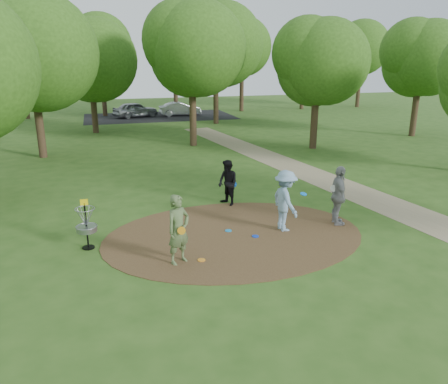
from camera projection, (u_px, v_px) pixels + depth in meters
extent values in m
plane|color=#2D5119|center=(235.00, 235.00, 14.01)|extent=(100.00, 100.00, 0.00)
cylinder|color=#47301C|center=(235.00, 235.00, 14.01)|extent=(8.40, 8.40, 0.02)
cube|color=#8C7A5B|center=(373.00, 199.00, 17.60)|extent=(7.55, 39.89, 0.01)
cube|color=black|center=(160.00, 116.00, 42.04)|extent=(14.00, 8.00, 0.01)
imported|color=#53683C|center=(178.00, 230.00, 11.86)|extent=(0.86, 0.77, 1.97)
cylinder|color=orange|center=(181.00, 231.00, 11.64)|extent=(0.22, 0.11, 0.22)
imported|color=#7B9CB8|center=(285.00, 201.00, 14.15)|extent=(0.86, 1.37, 2.03)
cylinder|color=blue|center=(304.00, 194.00, 14.30)|extent=(0.28, 0.28, 0.08)
imported|color=black|center=(228.00, 183.00, 16.66)|extent=(0.92, 1.03, 1.76)
cylinder|color=blue|center=(234.00, 184.00, 16.81)|extent=(0.22, 0.06, 0.22)
imported|color=gray|center=(339.00, 196.00, 14.64)|extent=(0.78, 1.28, 2.04)
cylinder|color=white|center=(333.00, 188.00, 14.48)|extent=(0.23, 0.09, 0.22)
cylinder|color=#1985C8|center=(228.00, 231.00, 14.31)|extent=(0.22, 0.22, 0.02)
cylinder|color=#0B31BF|center=(255.00, 236.00, 13.86)|extent=(0.22, 0.22, 0.02)
cylinder|color=red|center=(179.00, 225.00, 14.80)|extent=(0.22, 0.22, 0.02)
imported|color=#97989D|center=(135.00, 110.00, 41.26)|extent=(4.53, 3.04, 1.43)
imported|color=#94969A|center=(180.00, 109.00, 42.36)|extent=(4.00, 1.43, 1.31)
cylinder|color=orange|center=(201.00, 260.00, 12.24)|extent=(0.22, 0.22, 0.02)
cylinder|color=black|center=(87.00, 227.00, 12.87)|extent=(0.05, 0.05, 1.35)
cylinder|color=black|center=(89.00, 247.00, 13.07)|extent=(0.36, 0.36, 0.04)
cylinder|color=gray|center=(87.00, 229.00, 12.89)|extent=(0.60, 0.60, 0.16)
torus|color=gray|center=(86.00, 226.00, 12.86)|extent=(0.63, 0.63, 0.03)
torus|color=gray|center=(85.00, 209.00, 12.70)|extent=(0.58, 0.58, 0.02)
cube|color=yellow|center=(84.00, 202.00, 12.64)|extent=(0.22, 0.02, 0.18)
cylinder|color=#332316|center=(39.00, 124.00, 24.39)|extent=(0.44, 0.44, 3.80)
sphere|color=#2B4F15|center=(31.00, 56.00, 23.31)|extent=(6.31, 6.31, 6.31)
cylinder|color=#332316|center=(193.00, 113.00, 27.68)|extent=(0.44, 0.44, 4.18)
sphere|color=#2B4F15|center=(192.00, 52.00, 26.59)|extent=(5.76, 5.76, 5.76)
cylinder|color=#332316|center=(314.00, 119.00, 26.90)|extent=(0.44, 0.44, 3.61)
sphere|color=#2B4F15|center=(318.00, 65.00, 25.96)|extent=(5.08, 5.08, 5.08)
cylinder|color=#332316|center=(94.00, 110.00, 32.58)|extent=(0.44, 0.44, 3.42)
sphere|color=#2B4F15|center=(90.00, 63.00, 31.59)|extent=(5.98, 5.98, 5.98)
cylinder|color=#332316|center=(216.00, 98.00, 36.98)|extent=(0.44, 0.44, 4.37)
sphere|color=#2B4F15|center=(216.00, 47.00, 35.77)|extent=(6.89, 6.89, 6.89)
cylinder|color=#332316|center=(415.00, 109.00, 31.14)|extent=(0.44, 0.44, 3.80)
sphere|color=#2B4F15|center=(421.00, 61.00, 30.15)|extent=(5.17, 5.17, 5.17)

